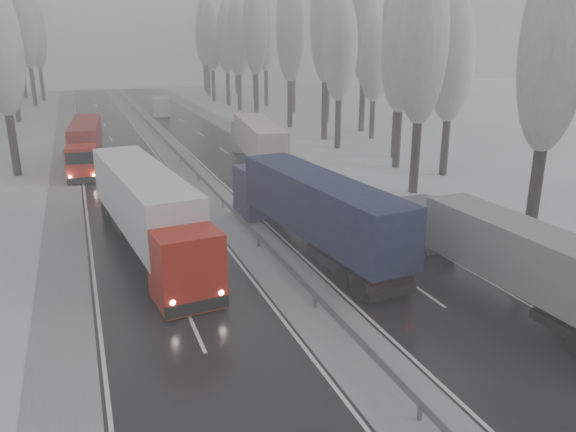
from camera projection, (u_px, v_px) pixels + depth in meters
carriageway_right at (285, 194)px, 42.01m from camera, size 7.50×200.00×0.03m
carriageway_left at (141, 208)px, 38.48m from camera, size 7.50×200.00×0.03m
median_slush at (216, 200)px, 40.24m from camera, size 3.00×200.00×0.04m
shoulder_right at (344, 188)px, 43.67m from camera, size 2.40×200.00×0.04m
shoulder_left at (64, 215)px, 36.82m from camera, size 2.40×200.00×0.04m
median_guardrail at (216, 193)px, 40.06m from camera, size 0.12×200.00×0.76m
tree_16 at (555, 47)px, 29.30m from camera, size 3.60×3.60×16.53m
tree_18 at (423, 45)px, 39.25m from camera, size 3.60×3.60×16.58m
tree_19 at (452, 61)px, 45.06m from camera, size 3.60×3.60×14.57m
tree_20 at (402, 51)px, 47.82m from camera, size 3.60×3.60×15.71m
tree_21 at (401, 29)px, 51.58m from camera, size 3.60×3.60×18.62m
tree_22 at (340, 48)px, 56.81m from camera, size 3.60×3.60×15.86m
tree_23 at (375, 61)px, 62.93m from camera, size 3.60×3.60×13.55m
tree_24 at (326, 19)px, 61.05m from camera, size 3.60×3.60×20.49m
tree_25 at (365, 26)px, 67.14m from camera, size 3.60×3.60×19.44m
tree_26 at (290, 31)px, 70.41m from camera, size 3.60×3.60×18.78m
tree_27 at (329, 37)px, 76.61m from camera, size 3.60×3.60×17.62m
tree_28 at (255, 28)px, 79.37m from camera, size 3.60×3.60×19.62m
tree_29 at (293, 35)px, 85.71m from camera, size 3.60×3.60×18.11m
tree_30 at (238, 36)px, 88.49m from camera, size 3.60×3.60×17.86m
tree_31 at (266, 34)px, 93.91m from camera, size 3.60×3.60×18.58m
tree_32 at (227, 38)px, 95.31m from camera, size 3.60×3.60×17.33m
tree_33 at (238, 50)px, 100.51m from camera, size 3.60×3.60×14.33m
tree_34 at (212, 37)px, 101.30m from camera, size 3.60×3.60×17.63m
tree_35 at (254, 35)px, 107.84m from camera, size 3.60×3.60×18.25m
tree_36 at (206, 29)px, 110.02m from camera, size 3.60×3.60×20.23m
tree_37 at (236, 42)px, 116.68m from camera, size 3.60×3.60×16.37m
tree_38 at (203, 37)px, 120.45m from camera, size 3.60×3.60×17.97m
tree_39 at (212, 42)px, 125.31m from camera, size 3.60×3.60×16.19m
tree_70 at (7, 39)px, 75.35m from camera, size 3.60×3.60×17.09m
tree_74 at (26, 29)px, 93.24m from camera, size 3.60×3.60×19.68m
tree_76 at (36, 34)px, 102.19m from camera, size 3.60×3.60×18.55m
tree_77 at (6, 49)px, 104.68m from camera, size 3.60×3.60×14.32m
tree_78 at (17, 31)px, 106.70m from camera, size 3.60×3.60×19.55m
tree_79 at (4, 39)px, 109.81m from camera, size 3.60×3.60×17.07m
truck_grey_tarp at (511, 255)px, 24.23m from camera, size 2.71×14.41×3.68m
truck_blue_box at (309, 205)px, 30.28m from camera, size 4.36×16.86×4.29m
truck_cream_box at (257, 139)px, 50.73m from camera, size 4.59×16.29×4.14m
box_truck_distant at (161, 106)px, 84.74m from camera, size 3.07×7.66×2.78m
truck_red_white at (148, 208)px, 29.45m from camera, size 4.59×17.63×4.48m
truck_red_red at (86, 141)px, 51.08m from camera, size 3.53×15.01×3.82m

